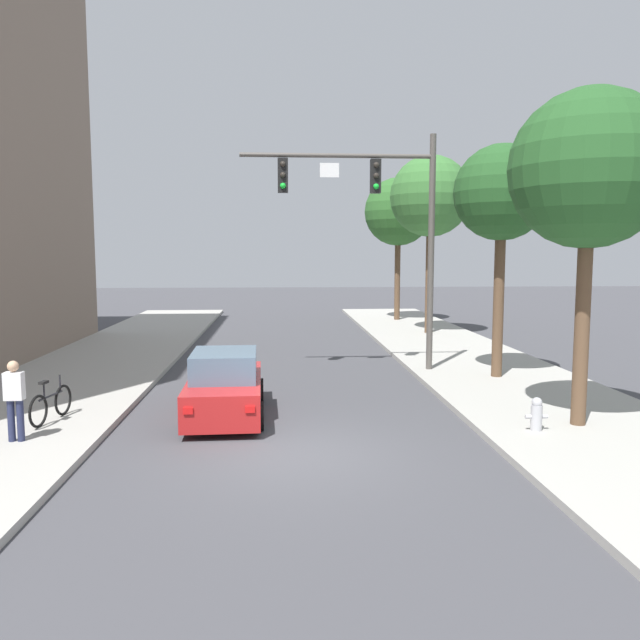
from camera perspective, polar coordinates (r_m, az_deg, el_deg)
name	(u,v)px	position (r m, az deg, el deg)	size (l,w,h in m)	color
ground_plane	(295,455)	(12.43, -2.31, -12.23)	(120.00, 120.00, 0.00)	#424247
sidewalk_right	(617,444)	(14.15, 25.51, -10.23)	(5.00, 60.00, 0.15)	#A8A59E
traffic_signal_mast	(378,209)	(20.09, 5.37, 10.12)	(6.17, 0.38, 7.50)	#514C47
car_lead_red	(225,387)	(15.20, -8.68, -6.07)	(1.92, 4.28, 1.60)	#B21E1E
pedestrian_sidewalk_left_walker	(15,397)	(13.94, -26.17, -6.32)	(0.36, 0.22, 1.64)	#232847
bicycle_leaning	(51,404)	(15.35, -23.41, -7.08)	(0.36, 1.75, 0.98)	black
fire_hydrant	(537,414)	(14.17, 19.21, -8.13)	(0.48, 0.24, 0.72)	#B2B2B7
street_tree_nearest	(589,171)	(14.71, 23.41, 12.43)	(3.38, 3.38, 7.23)	brown
street_tree_second	(502,195)	(19.69, 16.31, 10.96)	(2.87, 2.87, 7.00)	brown
street_tree_third	(430,197)	(29.96, 10.07, 11.03)	(3.77, 3.77, 8.30)	brown
street_tree_farthest	(398,212)	(35.69, 7.17, 9.76)	(3.80, 3.80, 7.98)	brown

